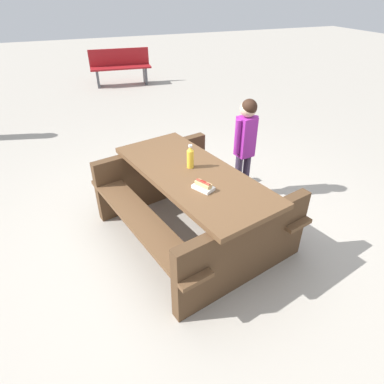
% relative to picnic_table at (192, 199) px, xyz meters
% --- Properties ---
extents(ground_plane, '(30.00, 30.00, 0.00)m').
position_rel_picnic_table_xyz_m(ground_plane, '(0.00, 0.00, -0.44)').
color(ground_plane, '#ADA599').
rests_on(ground_plane, ground).
extents(picnic_table, '(2.08, 1.78, 0.75)m').
position_rel_picnic_table_xyz_m(picnic_table, '(0.00, 0.00, 0.00)').
color(picnic_table, brown).
rests_on(picnic_table, ground).
extents(soda_bottle, '(0.07, 0.07, 0.23)m').
position_rel_picnic_table_xyz_m(soda_bottle, '(-0.09, 0.02, 0.41)').
color(soda_bottle, yellow).
rests_on(soda_bottle, picnic_table).
extents(hotdog_tray, '(0.21, 0.18, 0.08)m').
position_rel_picnic_table_xyz_m(hotdog_tray, '(0.32, -0.02, 0.34)').
color(hotdog_tray, white).
rests_on(hotdog_tray, picnic_table).
extents(child_in_coat, '(0.20, 0.30, 1.21)m').
position_rel_picnic_table_xyz_m(child_in_coat, '(-0.49, 0.84, 0.33)').
color(child_in_coat, '#3F334C').
rests_on(child_in_coat, ground).
extents(park_bench_near, '(0.52, 1.53, 0.85)m').
position_rel_picnic_table_xyz_m(park_bench_near, '(-6.25, 0.47, 0.00)').
color(park_bench_near, maroon).
rests_on(park_bench_near, ground).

